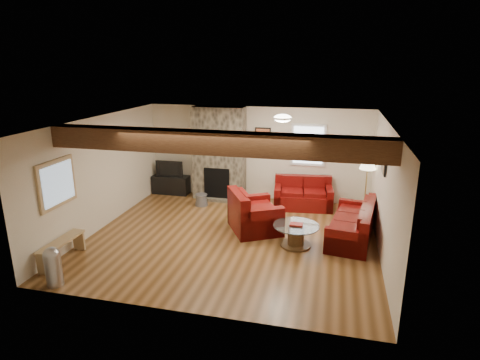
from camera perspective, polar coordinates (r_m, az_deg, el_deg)
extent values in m
plane|color=brown|center=(8.68, -1.18, -8.19)|extent=(8.00, 8.00, 0.00)
plane|color=silver|center=(7.97, -1.29, 8.37)|extent=(8.00, 8.00, 0.00)
plane|color=beige|center=(10.84, 2.47, 3.81)|extent=(8.00, 0.00, 8.00)
plane|color=beige|center=(5.79, -8.23, -7.89)|extent=(8.00, 0.00, 8.00)
plane|color=beige|center=(9.44, -19.15, 0.98)|extent=(0.00, 7.50, 7.50)
plane|color=beige|center=(8.05, 19.90, -1.68)|extent=(0.00, 7.50, 7.50)
cube|color=#351D10|center=(6.82, -3.97, 5.34)|extent=(6.00, 0.36, 0.38)
cube|color=#332F28|center=(10.83, -2.99, 3.79)|extent=(1.40, 0.50, 2.50)
cube|color=black|center=(10.81, -3.31, -0.63)|extent=(0.70, 0.06, 0.90)
cube|color=#332F28|center=(10.89, -3.35, -2.77)|extent=(1.00, 0.25, 0.08)
cylinder|color=#412915|center=(8.39, 7.89, -9.12)|extent=(0.62, 0.62, 0.04)
cylinder|color=#412915|center=(8.31, 7.94, -7.96)|extent=(0.33, 0.33, 0.42)
cylinder|color=silver|center=(8.21, 8.01, -6.44)|extent=(0.93, 0.93, 0.02)
cube|color=maroon|center=(8.20, 8.01, -6.28)|extent=(0.26, 0.19, 0.03)
cube|color=black|center=(11.60, -9.77, -0.64)|extent=(1.03, 0.41, 0.52)
imported|color=black|center=(11.47, -9.88, 1.68)|extent=(0.79, 0.10, 0.46)
cylinder|color=tan|center=(10.16, 17.09, -5.10)|extent=(0.27, 0.27, 0.03)
cylinder|color=tan|center=(9.95, 17.41, -1.58)|extent=(0.03, 0.03, 1.34)
cone|color=beige|center=(9.77, 17.75, 2.26)|extent=(0.38, 0.38, 0.27)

